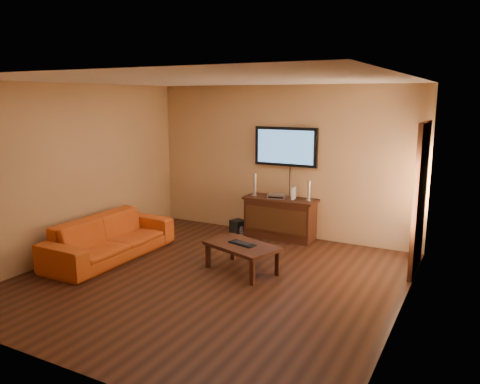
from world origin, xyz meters
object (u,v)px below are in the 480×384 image
Objects in this scene: media_console at (280,218)px; keyboard at (242,244)px; sofa at (110,231)px; bottle at (241,232)px; speaker_right at (309,192)px; subwoofer at (238,226)px; television at (286,147)px; coffee_table at (242,248)px; speaker_left at (255,186)px; av_receiver at (277,196)px; game_console at (294,193)px.

keyboard is at bearing -84.62° from media_console.
sofa reaches higher than bottle.
sofa is 2.37m from bottle.
subwoofer is (-1.35, -0.07, -0.78)m from speaker_right.
speaker_right reaches higher than bottle.
media_console is at bearing 21.23° from bottle.
subwoofer is at bearing -164.16° from television.
keyboard is (0.00, 0.01, 0.06)m from coffee_table.
speaker_right is (0.51, 0.04, 0.52)m from media_console.
television is 0.89m from speaker_left.
av_receiver reaches higher than bottle.
media_console is 0.88m from subwoofer.
speaker_right is 1.10× the size of av_receiver.
subwoofer is (1.12, 2.17, -0.31)m from sofa.
coffee_table is at bearing -39.28° from subwoofer.
television is at bearing 94.82° from keyboard.
television is 2.32m from keyboard.
av_receiver is at bearing -171.95° from game_console.
television is 3.32m from sofa.
television is 0.84m from game_console.
bottle is (-0.65, -0.46, -1.54)m from television.
sofa is 7.02× the size of av_receiver.
game_console is at bearing 3.15° from speaker_left.
av_receiver is at bearing 97.01° from keyboard.
speaker_right reaches higher than sofa.
television is 3.39× the size of speaker_right.
bottle is (0.19, -0.22, -0.03)m from subwoofer.
sofa is 2.90m from av_receiver.
sofa is 10.11× the size of game_console.
bottle is (-1.16, -0.29, -0.80)m from speaker_right.
bottle is (1.30, 1.95, -0.34)m from sofa.
speaker_right is at bearing 3.48° from speaker_left.
television is 0.89m from av_receiver.
sofa is 9.43× the size of subwoofer.
game_console is (0.74, 0.04, -0.08)m from speaker_left.
bottle is at bearing 118.28° from keyboard.
speaker_left is 2.06× the size of bottle.
sofa is at bearing -137.74° from speaker_right.
media_console is 5.96× the size of game_console.
av_receiver reaches higher than coffee_table.
speaker_left is (-0.66, 1.75, 0.56)m from coffee_table.
television is at bearing 90.00° from media_console.
bottle is at bearing -165.82° from speaker_right.
av_receiver is (1.91, 2.16, 0.34)m from sofa.
speaker_right reaches higher than game_console.
speaker_left reaches higher than keyboard.
keyboard is at bearing -39.11° from subwoofer.
speaker_right is at bearing 79.22° from keyboard.
coffee_table is 5.46× the size of game_console.
sofa is (-1.95, -2.20, 0.06)m from media_console.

